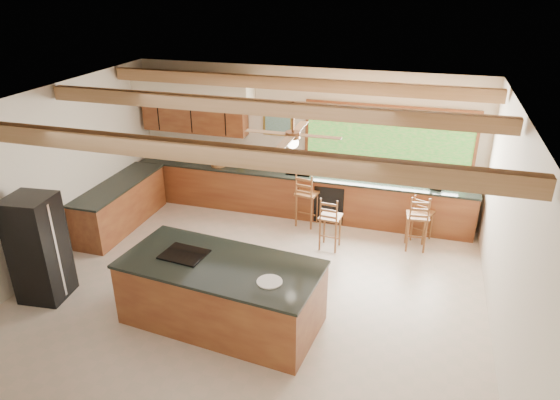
% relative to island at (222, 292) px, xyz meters
% --- Properties ---
extents(ground, '(7.20, 7.20, 0.00)m').
position_rel_island_xyz_m(ground, '(0.16, 0.90, -0.49)').
color(ground, '#C1B2A0').
rests_on(ground, ground).
extents(room_shell, '(7.27, 6.54, 3.02)m').
position_rel_island_xyz_m(room_shell, '(-0.01, 1.55, 1.72)').
color(room_shell, beige).
rests_on(room_shell, ground).
extents(counter_run, '(7.12, 3.10, 1.25)m').
position_rel_island_xyz_m(counter_run, '(-0.66, 3.42, -0.03)').
color(counter_run, brown).
rests_on(counter_run, ground).
extents(island, '(2.94, 1.61, 1.00)m').
position_rel_island_xyz_m(island, '(0.00, 0.00, 0.00)').
color(island, brown).
rests_on(island, ground).
extents(refrigerator, '(0.73, 0.71, 1.70)m').
position_rel_island_xyz_m(refrigerator, '(-2.89, -0.20, 0.36)').
color(refrigerator, black).
rests_on(refrigerator, ground).
extents(bar_stool_a, '(0.47, 0.47, 1.15)m').
position_rel_island_xyz_m(bar_stool_a, '(0.44, 3.29, 0.19)').
color(bar_stool_a, brown).
rests_on(bar_stool_a, ground).
extents(bar_stool_b, '(0.41, 0.41, 1.06)m').
position_rel_island_xyz_m(bar_stool_b, '(1.07, 2.50, 0.13)').
color(bar_stool_b, brown).
rests_on(bar_stool_b, ground).
extents(bar_stool_c, '(0.43, 0.43, 1.10)m').
position_rel_island_xyz_m(bar_stool_c, '(2.59, 2.93, 0.16)').
color(bar_stool_c, brown).
rests_on(bar_stool_c, ground).
extents(bar_stool_d, '(0.44, 0.44, 0.95)m').
position_rel_island_xyz_m(bar_stool_d, '(2.68, 3.30, 0.07)').
color(bar_stool_d, brown).
rests_on(bar_stool_d, ground).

